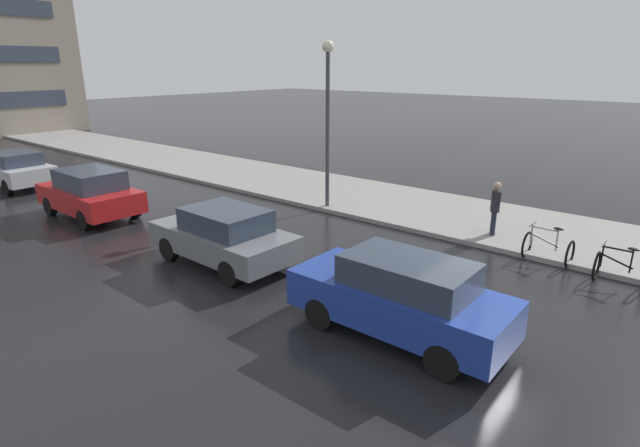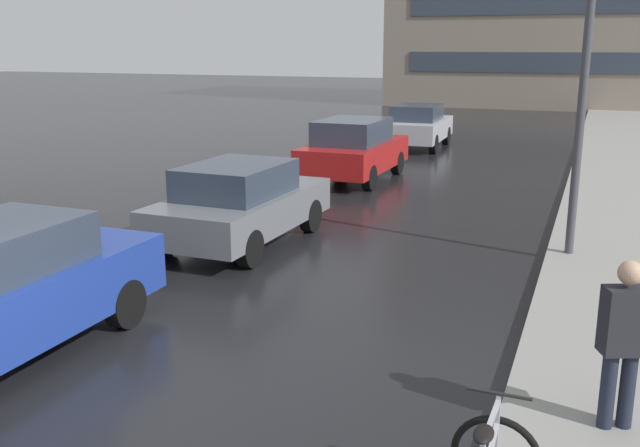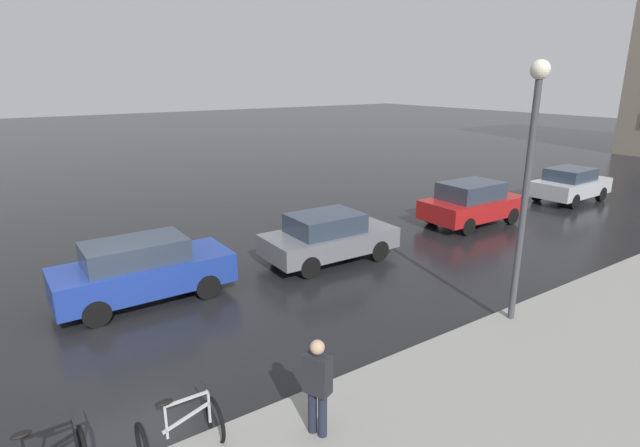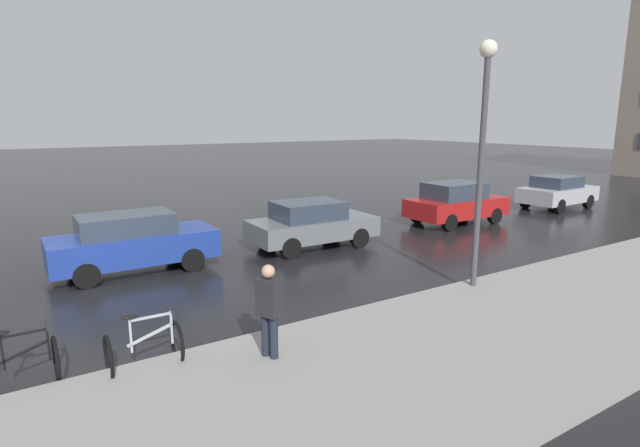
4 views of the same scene
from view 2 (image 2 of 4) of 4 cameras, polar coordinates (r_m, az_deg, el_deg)
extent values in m
plane|color=black|center=(7.35, -18.19, -15.70)|extent=(140.00, 140.00, 0.00)
cube|color=#ADAFB5|center=(5.94, 13.94, -15.73)|extent=(0.04, 0.04, 0.58)
cube|color=#ADAFB5|center=(5.54, 13.54, -15.10)|extent=(0.05, 0.65, 0.04)
ellipsoid|color=black|center=(5.22, 12.96, -16.11)|extent=(0.15, 0.26, 0.07)
cylinder|color=black|center=(5.80, 14.12, -13.07)|extent=(0.50, 0.04, 0.03)
cylinder|color=black|center=(10.52, -21.87, -4.91)|extent=(0.22, 0.64, 0.64)
cylinder|color=black|center=(9.59, -15.34, -6.19)|extent=(0.22, 0.64, 0.64)
cube|color=slate|center=(13.09, -6.30, 1.10)|extent=(1.96, 4.08, 0.62)
cube|color=#2D3847|center=(12.83, -6.72, 3.51)|extent=(1.58, 2.14, 0.56)
cylinder|color=black|center=(14.62, -6.75, 1.22)|extent=(0.23, 0.64, 0.64)
cylinder|color=black|center=(13.89, -0.77, 0.64)|extent=(0.23, 0.64, 0.64)
cylinder|color=black|center=(12.57, -12.35, -1.16)|extent=(0.23, 0.64, 0.64)
cylinder|color=black|center=(11.72, -5.66, -2.01)|extent=(0.23, 0.64, 0.64)
cube|color=#AD1919|center=(19.26, 2.74, 5.49)|extent=(1.95, 4.05, 0.69)
cube|color=#2D3847|center=(19.02, 2.60, 7.39)|extent=(1.59, 2.27, 0.63)
cylinder|color=black|center=(20.76, 1.66, 5.17)|extent=(0.23, 0.64, 0.64)
cylinder|color=black|center=(20.23, 6.20, 4.85)|extent=(0.23, 0.64, 0.64)
cylinder|color=black|center=(18.47, -1.06, 4.04)|extent=(0.23, 0.64, 0.64)
cylinder|color=black|center=(17.88, 3.97, 3.67)|extent=(0.23, 0.64, 0.64)
cube|color=#B2B5BA|center=(25.51, 7.78, 7.49)|extent=(1.96, 3.87, 0.67)
cube|color=#2D3847|center=(25.30, 7.75, 8.79)|extent=(1.57, 2.04, 0.52)
cylinder|color=black|center=(26.88, 6.57, 7.15)|extent=(0.24, 0.65, 0.64)
cylinder|color=black|center=(26.55, 10.06, 6.94)|extent=(0.24, 0.65, 0.64)
cylinder|color=black|center=(24.60, 5.27, 6.53)|extent=(0.24, 0.65, 0.64)
cylinder|color=black|center=(24.24, 9.07, 6.30)|extent=(0.24, 0.65, 0.64)
cylinder|color=#1E2333|center=(7.20, 21.97, -12.75)|extent=(0.14, 0.14, 0.88)
cylinder|color=#1E2333|center=(7.28, 23.30, -12.61)|extent=(0.14, 0.14, 0.88)
cube|color=#232328|center=(6.95, 23.23, -7.16)|extent=(0.46, 0.38, 0.62)
sphere|color=tan|center=(6.81, 23.59, -3.63)|extent=(0.22, 0.22, 0.22)
cylinder|color=#424247|center=(12.34, 20.24, 9.26)|extent=(0.14, 0.14, 5.40)
cube|color=#333D4C|center=(41.18, 17.22, 12.19)|extent=(14.53, 0.06, 1.10)
cube|color=#333D4C|center=(41.22, 17.54, 16.42)|extent=(14.53, 0.06, 1.10)
camera|label=1|loc=(14.00, -64.25, 12.38)|focal=28.00mm
camera|label=3|loc=(6.65, 88.88, 16.95)|focal=28.00mm
camera|label=4|loc=(7.97, 89.76, 3.55)|focal=28.00mm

